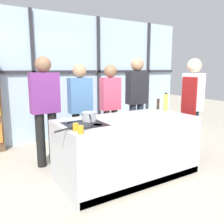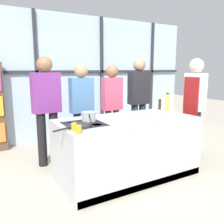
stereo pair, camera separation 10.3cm
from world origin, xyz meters
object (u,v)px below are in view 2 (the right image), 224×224
at_px(white_plate, 170,119).
at_px(pepper_grinder, 160,104).
at_px(spectator_center_right, 112,102).
at_px(spectator_far_right, 139,97).
at_px(spectator_center_left, 82,105).
at_px(juice_glass_near, 79,129).
at_px(frying_pan, 78,126).
at_px(mixing_bowl, 158,113).
at_px(saucepan, 89,116).
at_px(spectator_far_left, 46,105).
at_px(chef, 194,101).
at_px(juice_glass_far, 74,127).
at_px(oil_bottle, 167,103).

relative_size(white_plate, pepper_grinder, 1.17).
relative_size(spectator_center_right, spectator_far_right, 0.93).
distance_m(spectator_center_left, spectator_center_right, 0.62).
relative_size(spectator_center_right, juice_glass_near, 18.09).
xyz_separation_m(spectator_center_right, frying_pan, (-1.13, -1.13, -0.08)).
distance_m(spectator_center_right, mixing_bowl, 1.09).
distance_m(frying_pan, saucepan, 0.36).
distance_m(white_plate, juice_glass_near, 1.44).
height_order(saucepan, pepper_grinder, pepper_grinder).
bearing_deg(mixing_bowl, juice_glass_near, -166.79).
bearing_deg(saucepan, spectator_far_right, 30.49).
height_order(spectator_center_right, saucepan, spectator_center_right).
distance_m(spectator_center_left, saucepan, 0.91).
height_order(spectator_far_left, saucepan, spectator_far_left).
relative_size(chef, juice_glass_far, 19.18).
height_order(spectator_far_left, juice_glass_near, spectator_far_left).
bearing_deg(juice_glass_near, pepper_grinder, 22.80).
relative_size(spectator_center_left, white_plate, 6.64).
bearing_deg(mixing_bowl, spectator_center_left, 127.67).
xyz_separation_m(spectator_far_right, oil_bottle, (0.00, -0.82, -0.02)).
distance_m(chef, spectator_center_right, 1.47).
bearing_deg(pepper_grinder, spectator_far_right, 91.19).
bearing_deg(spectator_center_left, frying_pan, 65.54).
relative_size(spectator_center_left, juice_glass_near, 18.15).
distance_m(white_plate, juice_glass_far, 1.44).
xyz_separation_m(spectator_far_right, saucepan, (-1.49, -0.88, -0.10)).
relative_size(spectator_center_left, mixing_bowl, 7.51).
bearing_deg(mixing_bowl, pepper_grinder, 46.47).
relative_size(chef, frying_pan, 3.33).
distance_m(oil_bottle, pepper_grinder, 0.21).
xyz_separation_m(white_plate, mixing_bowl, (0.00, 0.27, 0.03)).
distance_m(juice_glass_near, juice_glass_far, 0.14).
height_order(spectator_center_left, saucepan, spectator_center_left).
xyz_separation_m(frying_pan, juice_glass_near, (-0.11, -0.28, 0.03)).
bearing_deg(chef, saucepan, 86.42).
distance_m(spectator_center_left, juice_glass_far, 1.41).
xyz_separation_m(saucepan, oil_bottle, (1.49, 0.06, 0.08)).
bearing_deg(oil_bottle, juice_glass_far, -166.55).
height_order(spectator_center_left, mixing_bowl, spectator_center_left).
bearing_deg(pepper_grinder, juice_glass_far, -160.95).
xyz_separation_m(spectator_center_right, juice_glass_near, (-1.24, -1.41, -0.05)).
distance_m(chef, spectator_center_left, 1.97).
xyz_separation_m(spectator_center_left, mixing_bowl, (0.82, -1.07, -0.05)).
xyz_separation_m(oil_bottle, juice_glass_near, (-1.86, -0.58, -0.10)).
relative_size(spectator_center_left, pepper_grinder, 7.78).
distance_m(pepper_grinder, juice_glass_near, 2.03).
distance_m(spectator_far_left, frying_pan, 1.14).
distance_m(spectator_far_left, pepper_grinder, 1.97).
bearing_deg(spectator_center_right, spectator_far_right, -180.00).
height_order(white_plate, mixing_bowl, mixing_bowl).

